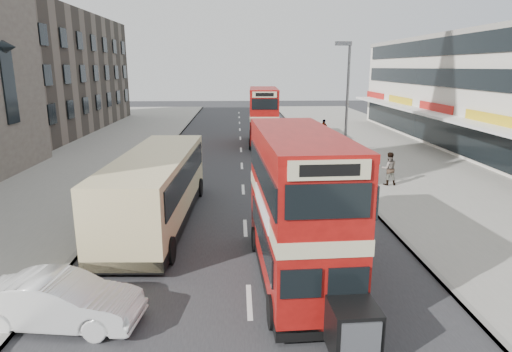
% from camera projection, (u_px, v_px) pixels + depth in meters
% --- Properties ---
extents(ground, '(160.00, 160.00, 0.00)m').
position_uv_depth(ground, '(252.00, 344.00, 10.75)').
color(ground, '#28282B').
rests_on(ground, ground).
extents(road_surface, '(12.00, 90.00, 0.01)m').
position_uv_depth(road_surface, '(242.00, 166.00, 30.14)').
color(road_surface, '#28282B').
rests_on(road_surface, ground).
extents(pavement_right, '(12.00, 90.00, 0.15)m').
position_uv_depth(pavement_right, '(413.00, 163.00, 30.63)').
color(pavement_right, gray).
rests_on(pavement_right, ground).
extents(pavement_left, '(12.00, 90.00, 0.15)m').
position_uv_depth(pavement_left, '(64.00, 166.00, 29.62)').
color(pavement_left, gray).
rests_on(pavement_left, ground).
extents(kerb_left, '(0.20, 90.00, 0.16)m').
position_uv_depth(kerb_left, '(152.00, 166.00, 29.87)').
color(kerb_left, gray).
rests_on(kerb_left, ground).
extents(kerb_right, '(0.20, 90.00, 0.16)m').
position_uv_depth(kerb_right, '(330.00, 164.00, 30.38)').
color(kerb_right, gray).
rests_on(kerb_right, ground).
extents(brick_terrace, '(14.00, 28.00, 12.00)m').
position_uv_depth(brick_terrace, '(26.00, 73.00, 45.22)').
color(brick_terrace, '#66594C').
rests_on(brick_terrace, ground).
extents(street_lamp, '(1.00, 0.20, 8.12)m').
position_uv_depth(street_lamp, '(346.00, 97.00, 27.32)').
color(street_lamp, slate).
rests_on(street_lamp, ground).
extents(bus_main, '(2.65, 8.37, 4.58)m').
position_uv_depth(bus_main, '(298.00, 207.00, 13.50)').
color(bus_main, black).
rests_on(bus_main, ground).
extents(bus_second, '(2.64, 8.61, 4.70)m').
position_uv_depth(bus_second, '(264.00, 116.00, 38.05)').
color(bus_second, black).
rests_on(bus_second, ground).
extents(coach, '(3.18, 10.78, 2.83)m').
position_uv_depth(coach, '(156.00, 186.00, 18.71)').
color(coach, black).
rests_on(coach, ground).
extents(car_left_front, '(4.35, 2.01, 1.38)m').
position_uv_depth(car_left_front, '(60.00, 301.00, 11.40)').
color(car_left_front, white).
rests_on(car_left_front, ground).
extents(car_right_a, '(4.74, 2.00, 1.37)m').
position_uv_depth(car_right_a, '(326.00, 169.00, 26.27)').
color(car_right_a, maroon).
rests_on(car_right_a, ground).
extents(car_right_b, '(4.69, 2.54, 1.25)m').
position_uv_depth(car_right_b, '(322.00, 159.00, 29.25)').
color(car_right_b, orange).
rests_on(car_right_b, ground).
extents(pedestrian_near, '(0.69, 0.47, 1.88)m').
position_uv_depth(pedestrian_near, '(389.00, 168.00, 24.54)').
color(pedestrian_near, gray).
rests_on(pedestrian_near, pavement_right).
extents(pedestrian_far, '(1.09, 0.89, 1.73)m').
position_uv_depth(pedestrian_far, '(324.00, 129.00, 40.92)').
color(pedestrian_far, gray).
rests_on(pedestrian_far, pavement_right).
extents(cyclist, '(0.73, 1.58, 2.26)m').
position_uv_depth(cyclist, '(291.00, 149.00, 31.86)').
color(cyclist, gray).
rests_on(cyclist, ground).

